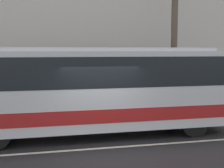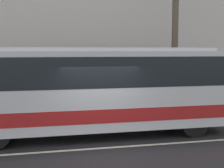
# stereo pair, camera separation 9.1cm
# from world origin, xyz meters

# --- Properties ---
(ground_plane) EXTENTS (60.00, 60.00, 0.00)m
(ground_plane) POSITION_xyz_m (0.00, 0.00, 0.00)
(ground_plane) COLOR #262628
(sidewalk) EXTENTS (60.00, 2.55, 0.13)m
(sidewalk) POSITION_xyz_m (0.00, 5.28, 0.07)
(sidewalk) COLOR #A09E99
(sidewalk) RESTS_ON ground_plane
(building_facade) EXTENTS (60.00, 0.35, 9.45)m
(building_facade) POSITION_xyz_m (0.00, 6.70, 4.56)
(building_facade) COLOR silver
(building_facade) RESTS_ON ground_plane
(lane_stripe) EXTENTS (54.00, 0.14, 0.01)m
(lane_stripe) POSITION_xyz_m (0.00, 0.00, 0.00)
(lane_stripe) COLOR beige
(lane_stripe) RESTS_ON ground_plane
(transit_bus) EXTENTS (10.62, 2.62, 3.10)m
(transit_bus) POSITION_xyz_m (-0.33, 1.73, 1.75)
(transit_bus) COLOR silver
(transit_bus) RESTS_ON ground_plane
(utility_pole_near) EXTENTS (0.30, 0.30, 8.13)m
(utility_pole_near) POSITION_xyz_m (4.31, 4.51, 4.20)
(utility_pole_near) COLOR brown
(utility_pole_near) RESTS_ON sidewalk
(pedestrian_waiting) EXTENTS (0.36, 0.36, 1.77)m
(pedestrian_waiting) POSITION_xyz_m (1.42, 5.53, 0.97)
(pedestrian_waiting) COLOR navy
(pedestrian_waiting) RESTS_ON sidewalk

